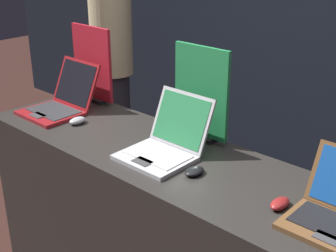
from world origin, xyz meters
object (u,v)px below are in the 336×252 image
(laptop_front, at_px, (61,101))
(promo_stand_front, at_px, (93,66))
(laptop_middle, at_px, (166,143))
(mouse_back, at_px, (280,204))
(mouse_middle, at_px, (194,171))
(person_bystander, at_px, (112,64))
(promo_stand_middle, at_px, (201,96))
(mouse_front, at_px, (77,121))

(laptop_front, height_order, promo_stand_front, promo_stand_front)
(promo_stand_front, bearing_deg, laptop_middle, -17.19)
(laptop_middle, xyz_separation_m, mouse_back, (0.64, -0.04, -0.05))
(laptop_middle, bearing_deg, promo_stand_front, 162.81)
(laptop_middle, height_order, mouse_back, laptop_middle)
(mouse_back, bearing_deg, promo_stand_front, 168.40)
(mouse_middle, height_order, mouse_back, mouse_back)
(mouse_back, height_order, person_bystander, person_bystander)
(laptop_front, xyz_separation_m, promo_stand_middle, (0.84, 0.25, 0.17))
(laptop_front, relative_size, laptop_middle, 1.04)
(laptop_front, bearing_deg, person_bystander, 123.80)
(mouse_back, bearing_deg, promo_stand_middle, 154.60)
(person_bystander, bearing_deg, promo_stand_front, -47.91)
(mouse_middle, distance_m, mouse_back, 0.41)
(promo_stand_front, relative_size, person_bystander, 0.26)
(promo_stand_front, relative_size, promo_stand_middle, 0.97)
(person_bystander, bearing_deg, mouse_back, -25.66)
(promo_stand_front, distance_m, promo_stand_middle, 0.84)
(mouse_middle, height_order, promo_stand_middle, promo_stand_middle)
(laptop_middle, height_order, mouse_middle, laptop_middle)
(mouse_middle, relative_size, person_bystander, 0.06)
(laptop_middle, distance_m, person_bystander, 1.79)
(laptop_middle, xyz_separation_m, person_bystander, (-1.49, 0.98, -0.09))
(mouse_front, relative_size, promo_stand_middle, 0.21)
(promo_stand_front, xyz_separation_m, promo_stand_middle, (0.84, -0.00, 0.01))
(mouse_middle, xyz_separation_m, mouse_back, (0.41, 0.01, 0.00))
(mouse_front, bearing_deg, laptop_middle, 4.10)
(laptop_front, xyz_separation_m, person_bystander, (-0.65, 0.97, -0.10))
(promo_stand_middle, bearing_deg, mouse_front, -153.88)
(promo_stand_front, height_order, person_bystander, person_bystander)
(promo_stand_middle, distance_m, person_bystander, 1.68)
(mouse_front, distance_m, person_bystander, 1.35)
(promo_stand_middle, xyz_separation_m, person_bystander, (-1.49, 0.72, -0.26))
(promo_stand_front, xyz_separation_m, laptop_middle, (0.84, -0.26, -0.16))
(mouse_front, height_order, mouse_middle, mouse_front)
(promo_stand_front, distance_m, laptop_middle, 0.90)
(mouse_middle, bearing_deg, person_bystander, 148.85)
(promo_stand_middle, relative_size, person_bystander, 0.27)
(promo_stand_middle, bearing_deg, person_bystander, 154.24)
(laptop_front, bearing_deg, promo_stand_middle, 16.46)
(mouse_front, distance_m, mouse_back, 1.26)
(promo_stand_front, height_order, laptop_middle, promo_stand_front)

